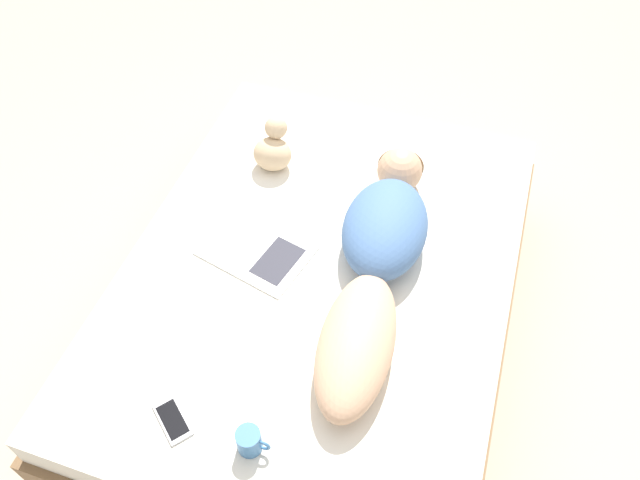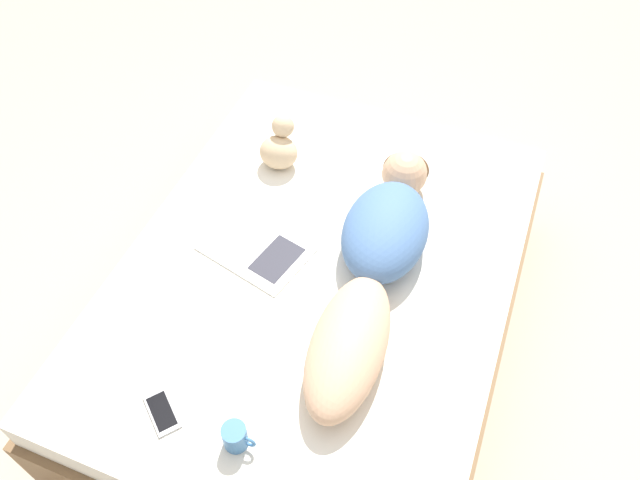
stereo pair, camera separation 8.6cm
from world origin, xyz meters
TOP-DOWN VIEW (x-y plane):
  - ground_plane at (0.00, 0.00)m, footprint 12.00×12.00m
  - bed at (0.00, 0.00)m, footprint 1.51×2.01m
  - person at (0.22, 0.04)m, footprint 0.35×1.26m
  - open_magazine at (-0.25, -0.01)m, footprint 0.46×0.38m
  - coffee_mug at (0.02, -0.74)m, footprint 0.11×0.08m
  - cell_phone at (-0.25, -0.74)m, footprint 0.17×0.16m
  - plush_toy at (-0.36, 0.47)m, footprint 0.17×0.18m

SIDE VIEW (x-z plane):
  - ground_plane at x=0.00m, z-range 0.00..0.00m
  - bed at x=0.00m, z-range 0.00..0.52m
  - open_magazine at x=-0.25m, z-range 0.52..0.53m
  - cell_phone at x=-0.25m, z-range 0.52..0.53m
  - coffee_mug at x=0.02m, z-range 0.52..0.62m
  - plush_toy at x=-0.36m, z-range 0.50..0.72m
  - person at x=0.22m, z-range 0.51..0.72m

